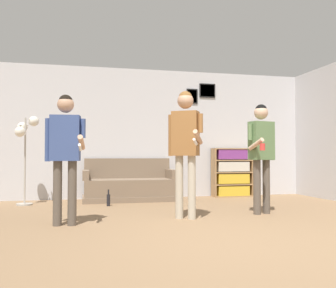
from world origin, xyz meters
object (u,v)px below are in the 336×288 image
(person_player_foreground_center, at_px, (185,139))
(bottle_on_floor, at_px, (108,200))
(person_watcher_holding_cup, at_px, (261,146))
(floor_lamp, at_px, (25,137))
(person_player_foreground_left, at_px, (65,145))
(couch, at_px, (129,186))
(bookshelf, at_px, (232,172))

(person_player_foreground_center, distance_m, bottle_on_floor, 2.09)
(person_player_foreground_center, distance_m, person_watcher_holding_cup, 1.25)
(person_player_foreground_center, xyz_separation_m, person_watcher_holding_cup, (1.24, 0.17, -0.09))
(floor_lamp, distance_m, bottle_on_floor, 1.87)
(person_player_foreground_left, xyz_separation_m, bottle_on_floor, (0.65, 1.73, -0.90))
(person_player_foreground_left, bearing_deg, bottle_on_floor, 69.31)
(couch, height_order, bookshelf, bookshelf)
(couch, height_order, person_player_foreground_left, person_player_foreground_left)
(couch, xyz_separation_m, bottle_on_floor, (-0.45, -0.77, -0.17))
(bookshelf, height_order, person_player_foreground_left, person_player_foreground_left)
(bookshelf, distance_m, person_player_foreground_left, 4.33)
(bookshelf, distance_m, person_player_foreground_center, 3.14)
(person_player_foreground_left, distance_m, person_player_foreground_center, 1.62)
(couch, xyz_separation_m, bookshelf, (2.24, 0.20, 0.24))
(bookshelf, relative_size, bottle_on_floor, 3.60)
(floor_lamp, bearing_deg, person_player_foreground_center, -40.06)
(bookshelf, distance_m, bottle_on_floor, 2.89)
(couch, xyz_separation_m, floor_lamp, (-1.89, -0.32, 0.93))
(floor_lamp, bearing_deg, person_player_foreground_left, -70.02)
(person_player_foreground_center, xyz_separation_m, bottle_on_floor, (-0.96, 1.57, -0.99))
(couch, distance_m, person_player_foreground_center, 2.53)
(bookshelf, bearing_deg, person_player_foreground_center, -124.35)
(floor_lamp, xyz_separation_m, person_watcher_holding_cup, (3.64, -1.85, -0.20))
(person_player_foreground_left, bearing_deg, person_player_foreground_center, 5.50)
(couch, height_order, floor_lamp, floor_lamp)
(bookshelf, xyz_separation_m, floor_lamp, (-4.14, -0.53, 0.69))
(person_player_foreground_center, bearing_deg, couch, 102.23)
(couch, distance_m, bookshelf, 2.27)
(bookshelf, relative_size, person_watcher_holding_cup, 0.63)
(bookshelf, relative_size, person_player_foreground_left, 0.63)
(person_player_foreground_left, height_order, person_player_foreground_center, person_player_foreground_center)
(bottle_on_floor, bearing_deg, person_player_foreground_center, -58.67)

